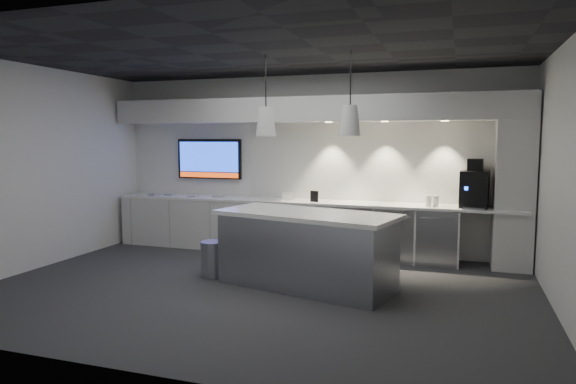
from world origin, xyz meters
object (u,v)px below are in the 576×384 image
(island, at_px, (306,249))
(bin, at_px, (214,259))
(wall_tv, at_px, (209,159))
(coffee_machine, at_px, (474,187))

(island, xyz_separation_m, bin, (-1.39, 0.08, -0.25))
(bin, bearing_deg, wall_tv, 118.23)
(wall_tv, height_order, bin, wall_tv)
(bin, xyz_separation_m, coffee_machine, (3.46, 1.80, 0.95))
(wall_tv, relative_size, bin, 2.51)
(wall_tv, xyz_separation_m, bin, (1.10, -2.04, -1.31))
(bin, bearing_deg, island, -3.51)
(bin, bearing_deg, coffee_machine, 27.47)
(wall_tv, xyz_separation_m, coffee_machine, (4.55, -0.25, -0.36))
(wall_tv, bearing_deg, coffee_machine, -3.10)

